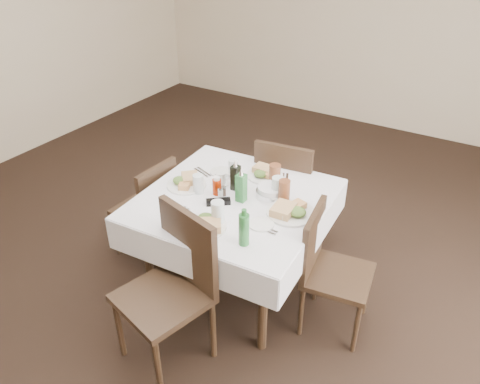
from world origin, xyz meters
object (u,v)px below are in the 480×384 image
at_px(water_w, 198,184).
at_px(bread_basket, 271,191).
at_px(chair_east, 326,263).
at_px(dining_table, 234,209).
at_px(chair_south, 175,280).
at_px(oil_cruet_green, 241,187).
at_px(green_bottle, 244,229).
at_px(ketchup_bottle, 217,186).
at_px(water_s, 218,213).
at_px(oil_cruet_dark, 235,177).
at_px(coffee_mug, 221,179).
at_px(chair_north, 286,187).
at_px(water_e, 278,187).
at_px(chair_west, 151,205).
at_px(water_n, 234,168).

relative_size(water_w, bread_basket, 0.66).
bearing_deg(chair_east, dining_table, -179.33).
bearing_deg(dining_table, chair_south, -89.12).
height_order(chair_south, oil_cruet_green, oil_cruet_green).
distance_m(oil_cruet_green, green_bottle, 0.46).
xyz_separation_m(chair_east, ketchup_bottle, (-0.80, -0.03, 0.33)).
xyz_separation_m(dining_table, water_s, (0.07, -0.30, 0.16)).
bearing_deg(oil_cruet_dark, coffee_mug, 176.65).
bearing_deg(chair_south, chair_north, 87.44).
bearing_deg(coffee_mug, ketchup_bottle, -67.44).
xyz_separation_m(chair_east, water_w, (-0.92, -0.08, 0.34)).
bearing_deg(water_e, coffee_mug, -172.98).
relative_size(oil_cruet_green, coffee_mug, 1.99).
distance_m(chair_west, water_w, 0.61).
relative_size(water_s, green_bottle, 0.64).
relative_size(chair_south, green_bottle, 4.21).
height_order(water_s, water_w, water_s).
bearing_deg(chair_west, chair_east, 1.46).
xyz_separation_m(water_s, water_w, (-0.31, 0.23, -0.01)).
distance_m(chair_west, water_n, 0.73).
bearing_deg(water_w, dining_table, 16.32).
height_order(water_w, oil_cruet_green, oil_cruet_green).
distance_m(ketchup_bottle, green_bottle, 0.57).
relative_size(water_e, bread_basket, 0.73).
bearing_deg(ketchup_bottle, chair_north, 74.03).
distance_m(dining_table, water_e, 0.33).
xyz_separation_m(water_n, water_w, (-0.09, -0.30, -0.00)).
height_order(chair_east, water_n, water_n).
height_order(dining_table, coffee_mug, coffee_mug).
distance_m(chair_south, water_n, 0.95).
bearing_deg(oil_cruet_green, dining_table, 172.94).
bearing_deg(bread_basket, coffee_mug, -172.22).
bearing_deg(chair_west, green_bottle, -19.16).
distance_m(water_w, coffee_mug, 0.19).
bearing_deg(oil_cruet_green, ketchup_bottle, -175.71).
distance_m(water_e, bread_basket, 0.06).
bearing_deg(chair_south, bread_basket, 77.52).
xyz_separation_m(oil_cruet_green, green_bottle, (0.25, -0.38, -0.00)).
distance_m(water_n, oil_cruet_dark, 0.18).
bearing_deg(water_n, oil_cruet_green, -48.99).
distance_m(chair_south, oil_cruet_dark, 0.82).
relative_size(chair_north, water_w, 7.11).
distance_m(chair_south, water_w, 0.70).
bearing_deg(green_bottle, coffee_mug, 134.39).
relative_size(ketchup_bottle, green_bottle, 0.55).
bearing_deg(chair_south, water_e, 74.46).
bearing_deg(chair_south, chair_east, 45.39).
xyz_separation_m(water_w, oil_cruet_green, (0.30, 0.06, 0.04)).
xyz_separation_m(chair_south, water_n, (-0.16, 0.90, 0.27)).
relative_size(oil_cruet_dark, coffee_mug, 1.84).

